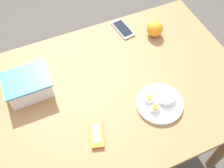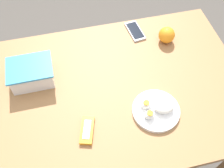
% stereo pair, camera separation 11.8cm
% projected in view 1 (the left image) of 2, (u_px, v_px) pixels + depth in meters
% --- Properties ---
extents(ground_plane, '(10.00, 10.00, 0.00)m').
position_uv_depth(ground_plane, '(110.00, 150.00, 1.84)').
color(ground_plane, '#4C4742').
extents(table, '(1.29, 0.84, 0.77)m').
position_uv_depth(table, '(109.00, 102.00, 1.29)').
color(table, '#996B42').
rests_on(table, ground_plane).
extents(food_container, '(0.20, 0.16, 0.10)m').
position_uv_depth(food_container, '(29.00, 86.00, 1.16)').
color(food_container, white).
rests_on(food_container, table).
extents(orange_fruit, '(0.08, 0.08, 0.08)m').
position_uv_depth(orange_fruit, '(155.00, 29.00, 1.37)').
color(orange_fruit, orange).
rests_on(orange_fruit, table).
extents(rice_plate, '(0.21, 0.21, 0.06)m').
position_uv_depth(rice_plate, '(160.00, 102.00, 1.14)').
color(rice_plate, white).
rests_on(rice_plate, table).
extents(candy_bar, '(0.08, 0.13, 0.02)m').
position_uv_depth(candy_bar, '(97.00, 134.00, 1.07)').
color(candy_bar, orange).
rests_on(candy_bar, table).
extents(cell_phone, '(0.08, 0.15, 0.01)m').
position_uv_depth(cell_phone, '(123.00, 29.00, 1.42)').
color(cell_phone, '#ADADB2').
rests_on(cell_phone, table).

